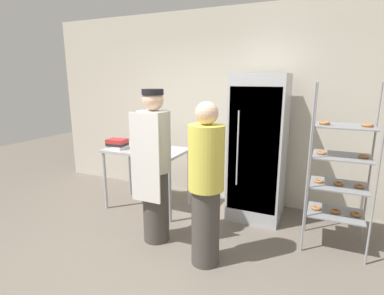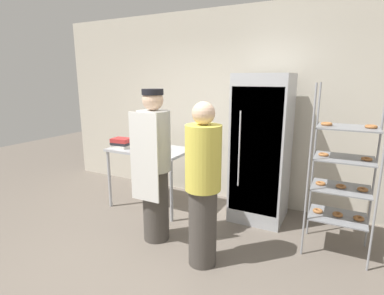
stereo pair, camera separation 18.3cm
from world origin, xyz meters
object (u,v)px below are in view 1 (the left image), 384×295
(refrigerator, at_px, (258,148))
(donut_box, at_px, (146,149))
(person_baker, at_px, (154,165))
(person_customer, at_px, (206,185))
(binder_stack, at_px, (117,144))
(baking_rack, at_px, (340,172))
(blender_pitcher, at_px, (141,137))

(refrigerator, height_order, donut_box, refrigerator)
(person_baker, bearing_deg, person_customer, -15.23)
(binder_stack, height_order, person_baker, person_baker)
(refrigerator, height_order, baking_rack, refrigerator)
(binder_stack, bearing_deg, refrigerator, 14.40)
(donut_box, distance_m, person_baker, 0.80)
(person_baker, bearing_deg, refrigerator, 50.18)
(person_baker, bearing_deg, donut_box, 129.91)
(person_baker, relative_size, person_customer, 1.06)
(refrigerator, height_order, blender_pitcher, refrigerator)
(person_customer, bearing_deg, refrigerator, 79.98)
(blender_pitcher, bearing_deg, refrigerator, 3.51)
(baking_rack, height_order, person_baker, baking_rack)
(refrigerator, bearing_deg, binder_stack, -165.60)
(refrigerator, height_order, binder_stack, refrigerator)
(donut_box, height_order, person_customer, person_customer)
(person_customer, bearing_deg, person_baker, 164.77)
(blender_pitcher, relative_size, person_customer, 0.15)
(refrigerator, xyz_separation_m, person_customer, (-0.23, -1.32, -0.12))
(person_baker, bearing_deg, blender_pitcher, 130.26)
(blender_pitcher, distance_m, person_baker, 1.33)
(person_customer, bearing_deg, donut_box, 146.52)
(refrigerator, distance_m, person_baker, 1.47)
(baking_rack, relative_size, person_customer, 1.10)
(baking_rack, height_order, person_customer, baking_rack)
(person_baker, bearing_deg, baking_rack, 19.81)
(baking_rack, distance_m, person_customer, 1.51)
(blender_pitcher, distance_m, person_customer, 1.98)
(person_baker, bearing_deg, binder_stack, 148.10)
(donut_box, xyz_separation_m, blender_pitcher, (-0.35, 0.40, 0.06))
(refrigerator, distance_m, binder_stack, 2.01)
(donut_box, relative_size, binder_stack, 0.99)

